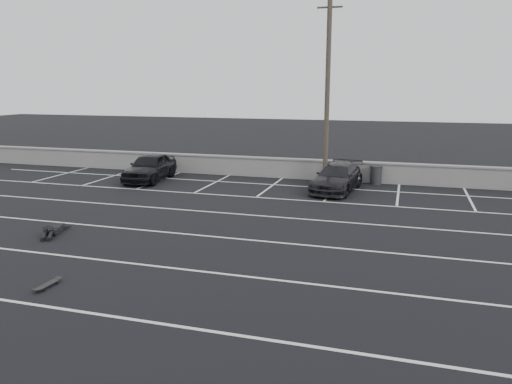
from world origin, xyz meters
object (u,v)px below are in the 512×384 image
(utility_pole, at_px, (327,91))
(person, at_px, (56,226))
(skateboard, at_px, (48,285))
(car_right, at_px, (337,178))
(trash_bin, at_px, (376,175))
(car_left, at_px, (150,167))

(utility_pole, relative_size, person, 3.99)
(utility_pole, bearing_deg, skateboard, -105.92)
(car_right, relative_size, person, 1.89)
(car_right, relative_size, utility_pole, 0.47)
(trash_bin, distance_m, skateboard, 17.11)
(utility_pole, distance_m, person, 14.09)
(utility_pole, xyz_separation_m, skateboard, (-4.36, -15.27, -4.52))
(car_left, height_order, skateboard, car_left)
(car_right, bearing_deg, person, -123.43)
(person, bearing_deg, trash_bin, 28.91)
(skateboard, bearing_deg, utility_pole, 75.82)
(trash_bin, bearing_deg, person, -130.10)
(car_right, xyz_separation_m, utility_pole, (-0.84, 1.75, 3.96))
(utility_pole, bearing_deg, car_left, -167.47)
(car_right, bearing_deg, car_left, -171.55)
(skateboard, bearing_deg, person, 127.77)
(car_left, height_order, person, car_left)
(car_left, distance_m, car_right, 9.64)
(utility_pole, relative_size, skateboard, 12.48)
(car_left, xyz_separation_m, car_right, (9.64, 0.21, -0.09))
(trash_bin, relative_size, skateboard, 1.29)
(trash_bin, bearing_deg, utility_pole, -170.88)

